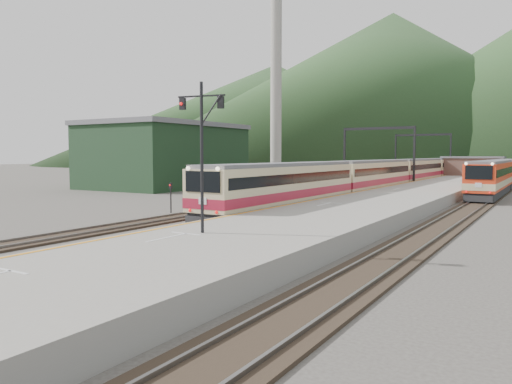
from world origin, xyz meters
The scene contains 16 objects.
track_main centered at (0.00, 40.00, 0.07)m, with size 2.60×200.00×0.23m.
track_far centered at (-5.00, 40.00, 0.07)m, with size 2.60×200.00×0.23m.
track_second centered at (11.50, 40.00, 0.07)m, with size 2.60×200.00×0.23m.
platform centered at (5.60, 38.00, 0.50)m, with size 8.00×100.00×1.00m, color gray.
gantry_near centered at (-2.85, 55.00, 5.59)m, with size 9.55×0.25×8.00m.
gantry_far centered at (-2.85, 80.00, 5.59)m, with size 9.55×0.25×8.00m.
warehouse centered at (-28.00, 42.00, 4.32)m, with size 14.50×20.50×8.60m.
smokestack centered at (-22.00, 62.00, 15.00)m, with size 1.80×1.80×30.00m, color #9E998E.
station_shed centered at (5.60, 78.00, 2.57)m, with size 9.40×4.40×3.10m.
hill_a centered at (-40.00, 190.00, 30.00)m, with size 180.00×180.00×60.00m, color #294924.
hill_d centered at (-120.00, 240.00, 27.50)m, with size 200.00×200.00×55.00m, color #294924.
main_train centered at (0.00, 54.05, 2.04)m, with size 2.97×81.26×3.62m.
second_train centered at (11.50, 55.96, 1.87)m, with size 2.69×36.63×3.28m.
signal_mast centered at (4.26, 7.75, 4.95)m, with size 2.17×0.56×6.44m.
short_signal_b centered at (-2.99, 33.51, 1.46)m, with size 0.24×0.19×2.27m.
short_signal_c centered at (-7.44, 19.24, 1.46)m, with size 0.23×0.18×2.27m.
Camera 1 is at (17.27, -9.32, 4.37)m, focal length 35.00 mm.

